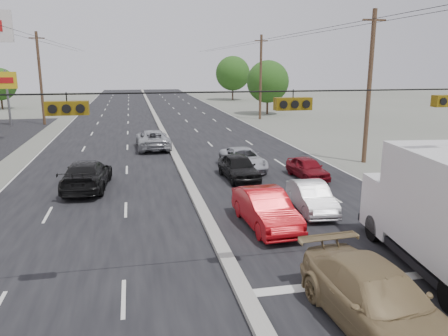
# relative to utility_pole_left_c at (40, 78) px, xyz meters

# --- Properties ---
(ground) EXTENTS (200.00, 200.00, 0.00)m
(ground) POSITION_rel_utility_pole_left_c_xyz_m (12.50, -40.00, -5.11)
(ground) COLOR #606356
(ground) RESTS_ON ground
(road_surface) EXTENTS (20.00, 160.00, 0.02)m
(road_surface) POSITION_rel_utility_pole_left_c_xyz_m (12.50, -10.00, -5.11)
(road_surface) COLOR black
(road_surface) RESTS_ON ground
(center_median) EXTENTS (0.50, 160.00, 0.20)m
(center_median) POSITION_rel_utility_pole_left_c_xyz_m (12.50, -10.00, -5.01)
(center_median) COLOR gray
(center_median) RESTS_ON ground
(utility_pole_left_c) EXTENTS (1.60, 0.30, 10.00)m
(utility_pole_left_c) POSITION_rel_utility_pole_left_c_xyz_m (0.00, 0.00, 0.00)
(utility_pole_left_c) COLOR #422D1E
(utility_pole_left_c) RESTS_ON ground
(utility_pole_right_b) EXTENTS (1.60, 0.30, 10.00)m
(utility_pole_right_b) POSITION_rel_utility_pole_left_c_xyz_m (25.00, -25.00, 0.00)
(utility_pole_right_b) COLOR #422D1E
(utility_pole_right_b) RESTS_ON ground
(utility_pole_right_c) EXTENTS (1.60, 0.30, 10.00)m
(utility_pole_right_c) POSITION_rel_utility_pole_left_c_xyz_m (25.00, 0.00, 0.00)
(utility_pole_right_c) COLOR #422D1E
(utility_pole_right_c) RESTS_ON ground
(traffic_signals) EXTENTS (25.00, 0.30, 0.54)m
(traffic_signals) POSITION_rel_utility_pole_left_c_xyz_m (13.90, -40.00, 0.39)
(traffic_signals) COLOR black
(traffic_signals) RESTS_ON ground
(pole_sign_far) EXTENTS (2.20, 0.25, 6.00)m
(pole_sign_far) POSITION_rel_utility_pole_left_c_xyz_m (-3.50, -0.00, -0.70)
(pole_sign_far) COLOR slate
(pole_sign_far) RESTS_ON ground
(tree_left_far) EXTENTS (4.80, 4.80, 6.12)m
(tree_left_far) POSITION_rel_utility_pole_left_c_xyz_m (-9.50, 20.00, -1.39)
(tree_left_far) COLOR #382619
(tree_left_far) RESTS_ON ground
(tree_right_mid) EXTENTS (5.60, 5.60, 7.14)m
(tree_right_mid) POSITION_rel_utility_pole_left_c_xyz_m (27.50, 5.00, -0.77)
(tree_right_mid) COLOR #382619
(tree_right_mid) RESTS_ON ground
(tree_right_far) EXTENTS (6.40, 6.40, 8.16)m
(tree_right_far) POSITION_rel_utility_pole_left_c_xyz_m (28.50, 30.00, -0.15)
(tree_right_far) COLOR #382619
(tree_right_far) RESTS_ON ground
(tan_sedan) EXTENTS (2.56, 5.57, 1.58)m
(tan_sedan) POSITION_rel_utility_pole_left_c_xyz_m (15.35, -42.80, -4.32)
(tan_sedan) COLOR olive
(tan_sedan) RESTS_ON ground
(red_sedan) EXTENTS (1.87, 4.71, 1.53)m
(red_sedan) POSITION_rel_utility_pole_left_c_xyz_m (14.75, -35.37, -4.34)
(red_sedan) COLOR #AB0A10
(red_sedan) RESTS_ON ground
(queue_car_a) EXTENTS (1.93, 4.35, 1.45)m
(queue_car_a) POSITION_rel_utility_pole_left_c_xyz_m (15.50, -27.70, -4.38)
(queue_car_a) COLOR black
(queue_car_a) RESTS_ON ground
(queue_car_b) EXTENTS (1.73, 4.07, 1.31)m
(queue_car_b) POSITION_rel_utility_pole_left_c_xyz_m (17.37, -33.91, -4.45)
(queue_car_b) COLOR silver
(queue_car_b) RESTS_ON ground
(queue_car_c) EXTENTS (2.34, 4.89, 1.35)m
(queue_car_c) POSITION_rel_utility_pole_left_c_xyz_m (16.35, -25.40, -4.43)
(queue_car_c) COLOR #AFB1B7
(queue_car_c) RESTS_ON ground
(queue_car_e) EXTENTS (1.70, 3.73, 1.24)m
(queue_car_e) POSITION_rel_utility_pole_left_c_xyz_m (19.50, -28.31, -4.49)
(queue_car_e) COLOR maroon
(queue_car_e) RESTS_ON ground
(oncoming_near) EXTENTS (2.58, 5.51, 1.56)m
(oncoming_near) POSITION_rel_utility_pole_left_c_xyz_m (7.07, -27.99, -4.33)
(oncoming_near) COLOR black
(oncoming_near) RESTS_ON ground
(oncoming_far) EXTENTS (2.66, 5.50, 1.51)m
(oncoming_far) POSITION_rel_utility_pole_left_c_xyz_m (11.10, -17.05, -4.35)
(oncoming_far) COLOR #989B9F
(oncoming_far) RESTS_ON ground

